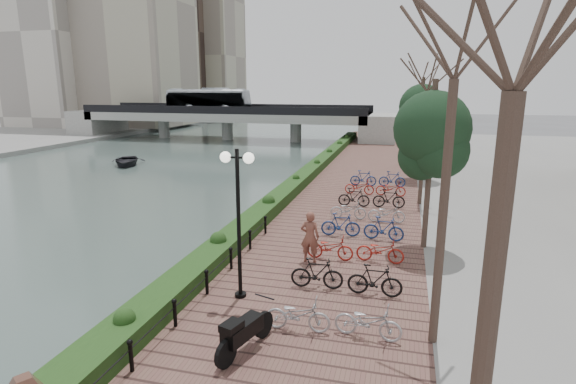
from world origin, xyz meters
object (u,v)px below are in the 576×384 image
(pedestrian, at_px, (310,237))
(lamppost, at_px, (238,191))
(motorcycle, at_px, (246,330))
(boat, at_px, (126,161))

(pedestrian, bearing_deg, lamppost, 65.00)
(motorcycle, distance_m, boat, 31.56)
(lamppost, xyz_separation_m, motorcycle, (1.16, -2.71, -2.71))
(lamppost, relative_size, motorcycle, 2.46)
(motorcycle, relative_size, pedestrian, 0.97)
(lamppost, relative_size, boat, 1.13)
(lamppost, bearing_deg, pedestrian, 65.69)
(lamppost, bearing_deg, boat, 130.58)
(lamppost, bearing_deg, motorcycle, -66.90)
(motorcycle, bearing_deg, lamppost, 130.40)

